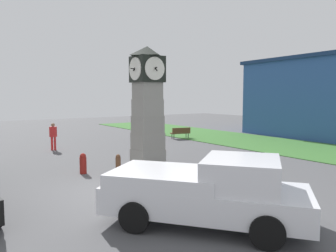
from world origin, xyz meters
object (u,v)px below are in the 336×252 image
(pickup_truck, at_px, (206,190))
(bench, at_px, (181,132))
(pedestrian_near_bench, at_px, (53,135))
(bollard_near_tower, at_px, (118,165))
(clock_tower, at_px, (147,105))
(bollard_mid_row, at_px, (83,163))

(pickup_truck, distance_m, bench, 17.85)
(pickup_truck, height_order, pedestrian_near_bench, pickup_truck)
(bollard_near_tower, bearing_deg, pickup_truck, -4.32)
(bollard_near_tower, distance_m, bench, 12.96)
(bollard_near_tower, relative_size, pedestrian_near_bench, 0.55)
(clock_tower, height_order, bench, clock_tower)
(clock_tower, height_order, pickup_truck, clock_tower)
(bollard_mid_row, bearing_deg, pickup_truck, 4.46)
(clock_tower, distance_m, bollard_near_tower, 3.57)
(bollard_near_tower, height_order, bench, bollard_near_tower)
(clock_tower, relative_size, pickup_truck, 1.06)
(pickup_truck, relative_size, bench, 3.30)
(clock_tower, xyz_separation_m, pickup_truck, (7.36, -2.70, -2.05))
(bollard_mid_row, bearing_deg, pedestrian_near_bench, 173.90)
(clock_tower, relative_size, bench, 3.49)
(pickup_truck, height_order, bench, pickup_truck)
(clock_tower, xyz_separation_m, bench, (-7.23, 7.58, -2.46))
(bollard_near_tower, distance_m, pickup_truck, 6.17)
(bench, bearing_deg, bollard_near_tower, -49.28)
(pedestrian_near_bench, bearing_deg, bollard_mid_row, -6.10)
(bollard_near_tower, bearing_deg, bollard_mid_row, -142.20)
(bollard_near_tower, bearing_deg, clock_tower, 118.63)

